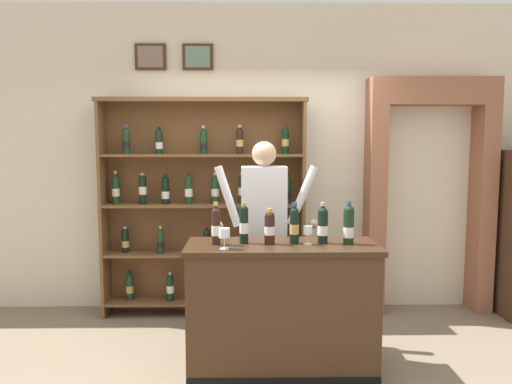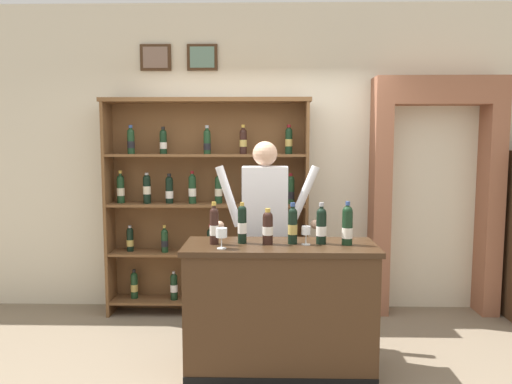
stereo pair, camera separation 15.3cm
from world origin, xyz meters
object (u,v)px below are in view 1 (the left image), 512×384
(tasting_bottle_rosso, at_px, (216,225))
(shopkeeper, at_px, (264,219))
(tasting_bottle_grappa, at_px, (270,227))
(wine_glass_spare, at_px, (308,231))
(tasting_bottle_vin_santo, at_px, (244,224))
(wine_shelf, at_px, (204,202))
(tasting_bottle_super_tuscan, at_px, (294,224))
(tasting_bottle_chianti, at_px, (349,225))
(wine_glass_right, at_px, (224,234))
(tasting_counter, at_px, (282,308))
(tasting_bottle_bianco, at_px, (323,225))

(tasting_bottle_rosso, bearing_deg, shopkeeper, 57.26)
(tasting_bottle_grappa, relative_size, wine_glass_spare, 1.93)
(tasting_bottle_vin_santo, bearing_deg, wine_shelf, 108.18)
(tasting_bottle_super_tuscan, xyz_separation_m, tasting_bottle_chianti, (0.40, -0.02, 0.00))
(tasting_bottle_super_tuscan, bearing_deg, wine_glass_right, -160.99)
(tasting_counter, height_order, tasting_bottle_chianti, tasting_bottle_chianti)
(shopkeeper, relative_size, tasting_bottle_grappa, 6.52)
(tasting_bottle_super_tuscan, relative_size, wine_glass_right, 2.07)
(shopkeeper, distance_m, tasting_bottle_rosso, 0.70)
(tasting_bottle_super_tuscan, distance_m, wine_glass_spare, 0.11)
(wine_shelf, bearing_deg, wine_glass_right, -79.24)
(tasting_counter, xyz_separation_m, tasting_bottle_super_tuscan, (0.09, 0.02, 0.64))
(shopkeeper, xyz_separation_m, tasting_bottle_grappa, (0.02, -0.58, 0.04))
(tasting_bottle_vin_santo, bearing_deg, wine_glass_spare, -5.03)
(tasting_bottle_chianti, bearing_deg, wine_shelf, 132.61)
(wine_glass_spare, bearing_deg, wine_shelf, 124.32)
(wine_shelf, relative_size, tasting_bottle_rosso, 6.82)
(wine_shelf, xyz_separation_m, tasting_bottle_rosso, (0.21, -1.30, -0.01))
(tasting_bottle_super_tuscan, distance_m, tasting_bottle_chianti, 0.40)
(tasting_bottle_vin_santo, bearing_deg, tasting_bottle_grappa, -9.91)
(wine_shelf, bearing_deg, tasting_bottle_bianco, -51.53)
(tasting_bottle_chianti, bearing_deg, shopkeeper, 136.28)
(wine_glass_right, bearing_deg, tasting_bottle_chianti, 9.48)
(tasting_counter, height_order, tasting_bottle_grappa, tasting_bottle_grappa)
(tasting_bottle_bianco, distance_m, wine_glass_spare, 0.13)
(tasting_bottle_rosso, relative_size, tasting_bottle_bianco, 1.03)
(tasting_bottle_super_tuscan, bearing_deg, tasting_bottle_bianco, 2.14)
(shopkeeper, distance_m, tasting_bottle_super_tuscan, 0.60)
(tasting_bottle_vin_santo, xyz_separation_m, wine_glass_right, (-0.14, -0.19, -0.04))
(tasting_bottle_bianco, xyz_separation_m, wine_glass_spare, (-0.12, -0.04, -0.04))
(tasting_counter, relative_size, tasting_bottle_super_tuscan, 4.62)
(tasting_bottle_rosso, height_order, tasting_bottle_grappa, tasting_bottle_rosso)
(tasting_bottle_grappa, height_order, wine_glass_right, tasting_bottle_grappa)
(tasting_counter, distance_m, tasting_bottle_rosso, 0.81)
(tasting_bottle_grappa, relative_size, tasting_bottle_super_tuscan, 0.87)
(wine_glass_spare, xyz_separation_m, wine_glass_right, (-0.61, -0.15, 0.01))
(tasting_bottle_grappa, bearing_deg, tasting_bottle_rosso, -179.55)
(tasting_bottle_vin_santo, bearing_deg, shopkeeper, 72.90)
(tasting_counter, bearing_deg, shopkeeper, 101.33)
(wine_shelf, bearing_deg, tasting_counter, -61.59)
(tasting_bottle_super_tuscan, bearing_deg, tasting_counter, -169.12)
(wine_shelf, height_order, shopkeeper, wine_shelf)
(tasting_bottle_vin_santo, height_order, tasting_bottle_super_tuscan, same)
(wine_glass_spare, relative_size, wine_glass_right, 0.93)
(tasting_counter, bearing_deg, wine_glass_spare, -3.44)
(tasting_bottle_vin_santo, distance_m, wine_glass_spare, 0.48)
(tasting_counter, relative_size, tasting_bottle_chianti, 4.43)
(tasting_bottle_vin_santo, height_order, tasting_bottle_chianti, tasting_bottle_chianti)
(tasting_bottle_chianti, height_order, wine_glass_right, tasting_bottle_chianti)
(tasting_bottle_bianco, distance_m, tasting_bottle_chianti, 0.19)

